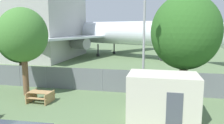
{
  "coord_description": "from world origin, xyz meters",
  "views": [
    {
      "loc": [
        4.44,
        -6.58,
        5.3
      ],
      "look_at": [
        0.21,
        13.41,
        2.0
      ],
      "focal_mm": 35.0,
      "sensor_mm": 36.0,
      "label": 1
    }
  ],
  "objects": [
    {
      "name": "picnic_bench_open_grass",
      "position": [
        -3.63,
        6.96,
        0.47
      ],
      "size": [
        1.66,
        1.42,
        0.76
      ],
      "rotation": [
        0.0,
        0.0,
        -0.01
      ],
      "color": "tan",
      "rests_on": "ground"
    },
    {
      "name": "hangar_building",
      "position": [
        -21.9,
        27.99,
        6.27
      ],
      "size": [
        24.16,
        15.17,
        14.13
      ],
      "color": "#B2B2AD",
      "rests_on": "ground"
    },
    {
      "name": "tree_behind_benches",
      "position": [
        -5.59,
        8.25,
        4.67
      ],
      "size": [
        3.72,
        3.72,
        6.75
      ],
      "color": "brown",
      "rests_on": "ground"
    },
    {
      "name": "light_mast",
      "position": [
        3.47,
        8.6,
        4.84
      ],
      "size": [
        0.44,
        0.44,
        7.94
      ],
      "color": "#99999E",
      "rests_on": "ground"
    },
    {
      "name": "airplane",
      "position": [
        -4.1,
        32.83,
        4.2
      ],
      "size": [
        36.63,
        29.49,
        12.22
      ],
      "rotation": [
        0.0,
        0.0,
        -0.45
      ],
      "color": "white",
      "rests_on": "ground"
    },
    {
      "name": "portable_cabin",
      "position": [
        4.79,
        5.87,
        1.33
      ],
      "size": [
        3.94,
        2.43,
        2.66
      ],
      "rotation": [
        0.0,
        0.0,
        0.0
      ],
      "color": "beige",
      "rests_on": "ground"
    },
    {
      "name": "perimeter_fence",
      "position": [
        0.0,
        10.41,
        0.94
      ],
      "size": [
        56.07,
        0.07,
        1.89
      ],
      "color": "slate",
      "rests_on": "ground"
    },
    {
      "name": "tree_left_of_cabin",
      "position": [
        -8.36,
        11.93,
        4.22
      ],
      "size": [
        4.3,
        4.3,
        6.61
      ],
      "color": "brown",
      "rests_on": "ground"
    },
    {
      "name": "tree_near_hangar",
      "position": [
        6.58,
        12.05,
        4.86
      ],
      "size": [
        5.56,
        5.56,
        7.94
      ],
      "color": "#4C3823",
      "rests_on": "ground"
    }
  ]
}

